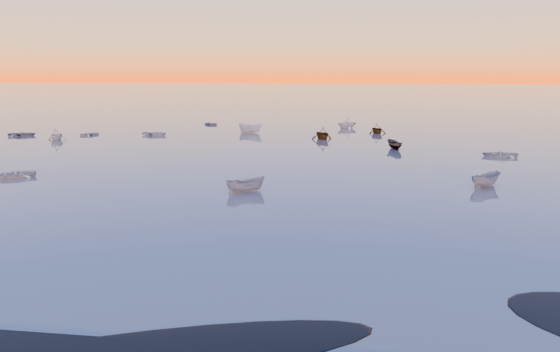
# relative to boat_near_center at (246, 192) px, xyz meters

# --- Properties ---
(ground) EXTENTS (600.00, 600.00, 0.00)m
(ground) POSITION_rel_boat_near_center_xyz_m (3.32, 76.00, 0.00)
(ground) COLOR slate
(ground) RESTS_ON ground
(mud_lobes) EXTENTS (140.00, 6.00, 0.07)m
(mud_lobes) POSITION_rel_boat_near_center_xyz_m (3.32, -25.00, 0.01)
(mud_lobes) COLOR black
(mud_lobes) RESTS_ON ground
(moored_fleet) EXTENTS (124.00, 58.00, 1.20)m
(moored_fleet) POSITION_rel_boat_near_center_xyz_m (3.32, 29.00, 0.00)
(moored_fleet) COLOR silver
(moored_fleet) RESTS_ON ground
(boat_near_center) EXTENTS (3.20, 3.89, 1.25)m
(boat_near_center) POSITION_rel_boat_near_center_xyz_m (0.00, 0.00, 0.00)
(boat_near_center) COLOR gray
(boat_near_center) RESTS_ON ground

